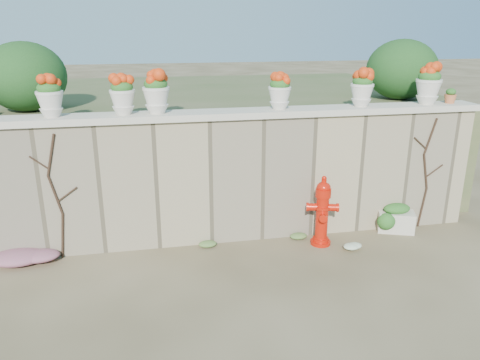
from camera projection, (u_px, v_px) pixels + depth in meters
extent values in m
plane|color=#4B3E25|center=(261.00, 294.00, 6.09)|extent=(80.00, 80.00, 0.00)
cube|color=#968664|center=(235.00, 179.00, 7.45)|extent=(8.00, 0.40, 2.00)
cube|color=beige|center=(235.00, 114.00, 7.12)|extent=(8.10, 0.52, 0.10)
cube|color=#384C23|center=(208.00, 135.00, 10.43)|extent=(9.00, 6.00, 2.00)
ellipsoid|color=#143814|center=(25.00, 77.00, 7.49)|extent=(1.30, 1.30, 1.10)
ellipsoid|color=#143814|center=(402.00, 69.00, 8.71)|extent=(1.30, 1.30, 1.10)
cylinder|color=black|center=(63.00, 236.00, 6.96)|extent=(0.12, 0.04, 0.70)
cylinder|color=black|center=(55.00, 195.00, 6.75)|extent=(0.17, 0.04, 0.61)
cylinder|color=black|center=(51.00, 155.00, 6.56)|extent=(0.18, 0.04, 0.61)
cylinder|color=black|center=(67.00, 194.00, 6.78)|extent=(0.30, 0.02, 0.22)
cylinder|color=black|center=(39.00, 163.00, 6.56)|extent=(0.25, 0.02, 0.21)
cylinder|color=black|center=(422.00, 207.00, 8.05)|extent=(0.12, 0.04, 0.70)
cylinder|color=black|center=(425.00, 171.00, 7.84)|extent=(0.17, 0.04, 0.61)
cylinder|color=black|center=(431.00, 137.00, 7.66)|extent=(0.18, 0.04, 0.61)
cylinder|color=black|center=(434.00, 171.00, 7.87)|extent=(0.30, 0.02, 0.22)
cylinder|color=black|center=(420.00, 143.00, 7.66)|extent=(0.25, 0.02, 0.21)
cylinder|color=#BA1507|center=(320.00, 242.00, 7.49)|extent=(0.32, 0.32, 0.06)
cylinder|color=#BA1507|center=(322.00, 217.00, 7.36)|extent=(0.19, 0.19, 0.71)
cylinder|color=#BA1507|center=(322.00, 207.00, 7.30)|extent=(0.24, 0.24, 0.05)
cylinder|color=#BA1507|center=(323.00, 193.00, 7.23)|extent=(0.24, 0.24, 0.14)
ellipsoid|color=#BA1507|center=(324.00, 186.00, 7.19)|extent=(0.22, 0.22, 0.16)
cylinder|color=#BA1507|center=(324.00, 180.00, 7.16)|extent=(0.08, 0.08, 0.11)
cylinder|color=#BA1507|center=(312.00, 207.00, 7.31)|extent=(0.18, 0.15, 0.11)
cylinder|color=#BA1507|center=(333.00, 208.00, 7.29)|extent=(0.18, 0.15, 0.11)
cylinder|color=#BA1507|center=(323.00, 217.00, 7.22)|extent=(0.13, 0.14, 0.10)
cube|color=beige|center=(395.00, 221.00, 7.93)|extent=(0.67, 0.53, 0.34)
ellipsoid|color=#1E5119|center=(397.00, 209.00, 7.85)|extent=(0.52, 0.42, 0.18)
ellipsoid|color=#1E5119|center=(389.00, 220.00, 7.79)|extent=(0.53, 0.48, 0.50)
ellipsoid|color=#BB2583|center=(27.00, 253.00, 6.90)|extent=(0.96, 0.64, 0.26)
ellipsoid|color=white|center=(355.00, 244.00, 7.30)|extent=(0.44, 0.35, 0.16)
ellipsoid|color=#1E5119|center=(49.00, 88.00, 6.49)|extent=(0.32, 0.32, 0.19)
ellipsoid|color=red|center=(48.00, 82.00, 6.47)|extent=(0.28, 0.28, 0.20)
ellipsoid|color=#1E5119|center=(122.00, 87.00, 6.68)|extent=(0.32, 0.32, 0.19)
ellipsoid|color=red|center=(121.00, 81.00, 6.65)|extent=(0.28, 0.28, 0.20)
ellipsoid|color=#1E5119|center=(156.00, 84.00, 6.76)|extent=(0.34, 0.34, 0.20)
ellipsoid|color=red|center=(155.00, 78.00, 6.73)|extent=(0.30, 0.30, 0.21)
ellipsoid|color=#1E5119|center=(280.00, 84.00, 7.12)|extent=(0.30, 0.30, 0.18)
ellipsoid|color=red|center=(280.00, 79.00, 7.09)|extent=(0.27, 0.27, 0.19)
ellipsoid|color=#1E5119|center=(363.00, 81.00, 7.36)|extent=(0.32, 0.32, 0.19)
ellipsoid|color=red|center=(363.00, 76.00, 7.34)|extent=(0.28, 0.28, 0.20)
ellipsoid|color=#1E5119|center=(430.00, 76.00, 7.56)|extent=(0.36, 0.36, 0.21)
ellipsoid|color=red|center=(430.00, 71.00, 7.53)|extent=(0.31, 0.31, 0.22)
ellipsoid|color=#1E5119|center=(451.00, 92.00, 7.73)|extent=(0.16, 0.16, 0.11)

